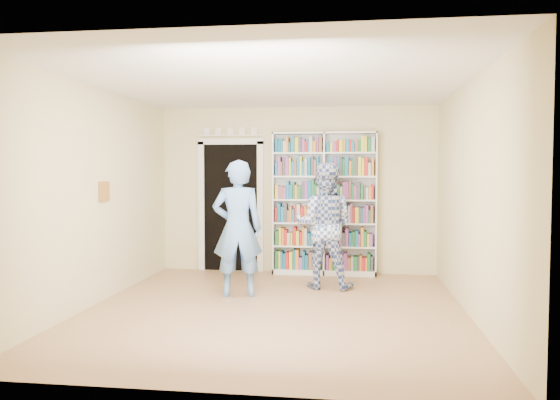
# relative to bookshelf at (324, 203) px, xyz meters

# --- Properties ---
(floor) EXTENTS (5.00, 5.00, 0.00)m
(floor) POSITION_rel_bookshelf_xyz_m (-0.46, -2.34, -1.15)
(floor) COLOR #AA7A52
(floor) RESTS_ON ground
(ceiling) EXTENTS (5.00, 5.00, 0.00)m
(ceiling) POSITION_rel_bookshelf_xyz_m (-0.46, -2.34, 1.55)
(ceiling) COLOR white
(ceiling) RESTS_ON wall_back
(wall_back) EXTENTS (4.50, 0.00, 4.50)m
(wall_back) POSITION_rel_bookshelf_xyz_m (-0.46, 0.16, 0.20)
(wall_back) COLOR beige
(wall_back) RESTS_ON floor
(wall_left) EXTENTS (0.00, 5.00, 5.00)m
(wall_left) POSITION_rel_bookshelf_xyz_m (-2.71, -2.34, 0.20)
(wall_left) COLOR beige
(wall_left) RESTS_ON floor
(wall_right) EXTENTS (0.00, 5.00, 5.00)m
(wall_right) POSITION_rel_bookshelf_xyz_m (1.79, -2.34, 0.20)
(wall_right) COLOR beige
(wall_right) RESTS_ON floor
(bookshelf) EXTENTS (1.66, 0.31, 2.28)m
(bookshelf) POSITION_rel_bookshelf_xyz_m (0.00, 0.00, 0.00)
(bookshelf) COLOR white
(bookshelf) RESTS_ON floor
(doorway) EXTENTS (1.10, 0.08, 2.43)m
(doorway) POSITION_rel_bookshelf_xyz_m (-1.56, 0.13, 0.03)
(doorway) COLOR black
(doorway) RESTS_ON floor
(wall_art) EXTENTS (0.03, 0.25, 0.25)m
(wall_art) POSITION_rel_bookshelf_xyz_m (-2.69, -2.14, 0.25)
(wall_art) COLOR brown
(wall_art) RESTS_ON wall_left
(man_blue) EXTENTS (0.74, 0.56, 1.80)m
(man_blue) POSITION_rel_bookshelf_xyz_m (-1.06, -1.70, -0.25)
(man_blue) COLOR #6193D9
(man_blue) RESTS_ON floor
(man_plaid) EXTENTS (0.94, 0.77, 1.78)m
(man_plaid) POSITION_rel_bookshelf_xyz_m (0.05, -1.02, -0.26)
(man_plaid) COLOR #2E468E
(man_plaid) RESTS_ON floor
(paper_sheet) EXTENTS (0.19, 0.14, 0.32)m
(paper_sheet) POSITION_rel_bookshelf_xyz_m (0.12, -1.20, -0.07)
(paper_sheet) COLOR white
(paper_sheet) RESTS_ON man_plaid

